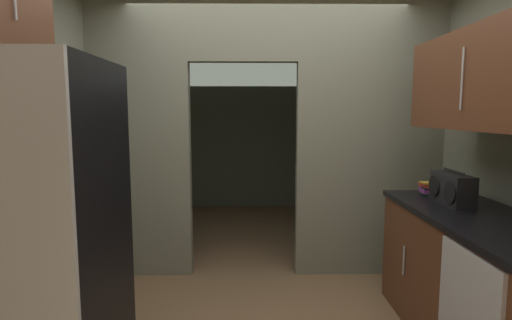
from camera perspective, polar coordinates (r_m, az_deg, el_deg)
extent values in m
cube|color=gray|center=(3.90, -16.04, 3.19)|extent=(0.92, 0.12, 2.64)
cube|color=gray|center=(3.92, 15.72, 3.22)|extent=(1.36, 0.12, 2.64)
cube|color=gray|center=(3.83, -1.85, 18.43)|extent=(1.00, 0.12, 0.64)
cube|color=gray|center=(6.60, 0.59, 4.77)|extent=(3.27, 0.10, 2.64)
cube|color=gray|center=(5.38, -16.26, 4.07)|extent=(0.10, 2.85, 2.64)
cube|color=gray|center=(5.46, 17.86, 4.05)|extent=(0.10, 2.85, 2.64)
cube|color=black|center=(2.29, -28.80, -10.51)|extent=(0.73, 0.73, 1.79)
cube|color=brown|center=(3.03, 28.95, -15.63)|extent=(0.64, 1.71, 0.86)
cube|color=black|center=(2.90, 29.45, -7.34)|extent=(0.68, 1.71, 0.04)
cylinder|color=#B7BABC|center=(2.56, 26.53, -18.64)|extent=(0.01, 0.01, 0.22)
cylinder|color=#B7BABC|center=(3.20, 20.20, -13.22)|extent=(0.01, 0.01, 0.22)
cube|color=brown|center=(2.83, 30.47, 9.90)|extent=(0.34, 1.54, 0.62)
cylinder|color=#B7BABC|center=(2.74, 27.16, 10.22)|extent=(0.01, 0.01, 0.37)
cube|color=black|center=(3.14, 26.09, -3.72)|extent=(0.14, 0.39, 0.22)
cylinder|color=#262626|center=(3.12, 26.21, -1.40)|extent=(0.02, 0.27, 0.02)
cylinder|color=black|center=(3.00, 25.76, -4.16)|extent=(0.01, 0.15, 0.15)
cylinder|color=black|center=(3.21, 23.90, -3.40)|extent=(0.01, 0.15, 0.15)
cube|color=#388C47|center=(3.45, 23.40, -4.39)|extent=(0.10, 0.15, 0.02)
cube|color=#8C3893|center=(3.43, 23.29, -4.03)|extent=(0.14, 0.16, 0.03)
cube|color=black|center=(3.43, 23.48, -3.67)|extent=(0.14, 0.15, 0.02)
cube|color=red|center=(3.43, 23.57, -3.30)|extent=(0.15, 0.17, 0.03)
cube|color=gold|center=(3.42, 23.42, -3.00)|extent=(0.13, 0.11, 0.01)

